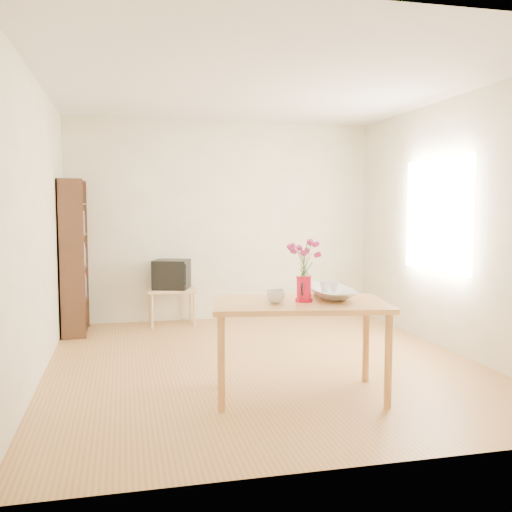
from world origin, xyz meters
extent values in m
plane|color=#A06E39|center=(0.00, 0.00, 0.00)|extent=(4.50, 4.50, 0.00)
plane|color=white|center=(0.00, 0.00, 2.60)|extent=(4.50, 4.50, 0.00)
plane|color=beige|center=(0.00, 2.25, 1.30)|extent=(4.00, 0.00, 4.00)
plane|color=beige|center=(0.00, -2.25, 1.30)|extent=(4.00, 0.00, 4.00)
plane|color=beige|center=(-2.00, 0.00, 1.30)|extent=(0.00, 4.50, 4.50)
plane|color=beige|center=(2.00, 0.00, 1.30)|extent=(0.00, 4.50, 4.50)
plane|color=white|center=(1.98, 0.30, 1.40)|extent=(0.00, 1.30, 1.30)
cube|color=#B5783E|center=(0.05, -0.99, 0.73)|extent=(1.46, 0.98, 0.04)
cylinder|color=#B5783E|center=(-0.61, -1.20, 0.35)|extent=(0.06, 0.06, 0.71)
cylinder|color=#B5783E|center=(0.60, -1.41, 0.35)|extent=(0.06, 0.06, 0.71)
cylinder|color=#B5783E|center=(-0.50, -0.56, 0.35)|extent=(0.06, 0.06, 0.71)
cylinder|color=#B5783E|center=(0.71, -0.77, 0.35)|extent=(0.06, 0.06, 0.71)
cube|color=tan|center=(-0.70, 1.97, 0.45)|extent=(0.60, 0.45, 0.03)
cylinder|color=tan|center=(-0.96, 1.78, 0.22)|extent=(0.04, 0.04, 0.43)
cylinder|color=tan|center=(-0.44, 1.78, 0.22)|extent=(0.04, 0.04, 0.43)
cylinder|color=tan|center=(-0.96, 2.15, 0.22)|extent=(0.04, 0.04, 0.43)
cylinder|color=tan|center=(-0.44, 2.15, 0.22)|extent=(0.04, 0.04, 0.43)
cube|color=black|center=(-1.85, 1.41, 0.90)|extent=(0.28, 0.02, 1.80)
cube|color=black|center=(-1.85, 2.09, 0.90)|extent=(0.28, 0.03, 1.80)
cube|color=black|center=(-1.98, 1.75, 0.90)|extent=(0.02, 0.70, 1.80)
cube|color=black|center=(-1.85, 1.75, 0.04)|extent=(0.27, 0.65, 0.02)
cube|color=black|center=(-1.85, 1.75, 0.40)|extent=(0.27, 0.65, 0.02)
cube|color=black|center=(-1.85, 1.75, 0.78)|extent=(0.27, 0.65, 0.02)
cube|color=black|center=(-1.85, 1.75, 1.16)|extent=(0.27, 0.65, 0.02)
cube|color=black|center=(-1.85, 1.75, 1.52)|extent=(0.27, 0.65, 0.02)
cube|color=black|center=(-1.85, 1.75, 1.78)|extent=(0.27, 0.65, 0.02)
cylinder|color=red|center=(0.08, -0.99, 0.85)|extent=(0.12, 0.12, 0.19)
cylinder|color=red|center=(0.08, -0.99, 0.76)|extent=(0.14, 0.14, 0.02)
cylinder|color=red|center=(0.08, -0.99, 0.95)|extent=(0.12, 0.12, 0.01)
cone|color=red|center=(0.11, -1.04, 0.92)|extent=(0.07, 0.08, 0.06)
torus|color=black|center=(0.05, -0.93, 0.86)|extent=(0.06, 0.10, 0.10)
imported|color=white|center=(-0.15, -1.01, 0.80)|extent=(0.18, 0.18, 0.11)
imported|color=white|center=(0.36, -0.81, 0.99)|extent=(0.54, 0.54, 0.47)
imported|color=white|center=(0.32, -0.81, 0.94)|extent=(0.09, 0.09, 0.07)
imported|color=white|center=(0.40, -0.79, 0.94)|extent=(0.07, 0.07, 0.06)
cube|color=black|center=(-0.70, 1.97, 0.64)|extent=(0.52, 0.49, 0.36)
cube|color=black|center=(-0.70, 2.04, 0.66)|extent=(0.34, 0.29, 0.25)
cube|color=black|center=(-0.70, 1.77, 0.66)|extent=(0.31, 0.11, 0.25)
camera|label=1|loc=(-1.28, -5.19, 1.49)|focal=40.00mm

